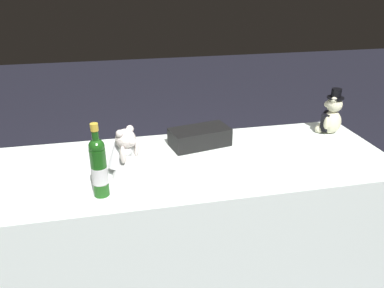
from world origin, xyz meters
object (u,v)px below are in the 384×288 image
Objects in this scene: teddy_bear_bride at (125,154)px; champagne_bottle at (99,167)px; gift_case_black at (200,137)px; teddy_bear_groom at (331,116)px; signing_pen at (122,151)px.

champagne_bottle is (0.11, 0.16, 0.03)m from teddy_bear_bride.
gift_case_black is (-0.42, -0.26, -0.06)m from teddy_bear_bride.
teddy_bear_groom is 1.26m from teddy_bear_bride.
teddy_bear_groom is 1.12× the size of teddy_bear_bride.
signing_pen is 0.42× the size of gift_case_black.
signing_pen is at bearing -87.72° from teddy_bear_bride.
teddy_bear_bride is 0.70× the size of gift_case_black.
teddy_bear_bride reaches higher than gift_case_black.
champagne_bottle reaches higher than teddy_bear_bride.
gift_case_black is (0.80, 0.01, -0.06)m from teddy_bear_groom.
teddy_bear_groom is 0.83× the size of champagne_bottle.
teddy_bear_bride is 0.50m from gift_case_black.
teddy_bear_groom reaches higher than teddy_bear_bride.
signing_pen is at bearing -1.17° from gift_case_black.
champagne_bottle is at bearing 54.58° from teddy_bear_bride.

